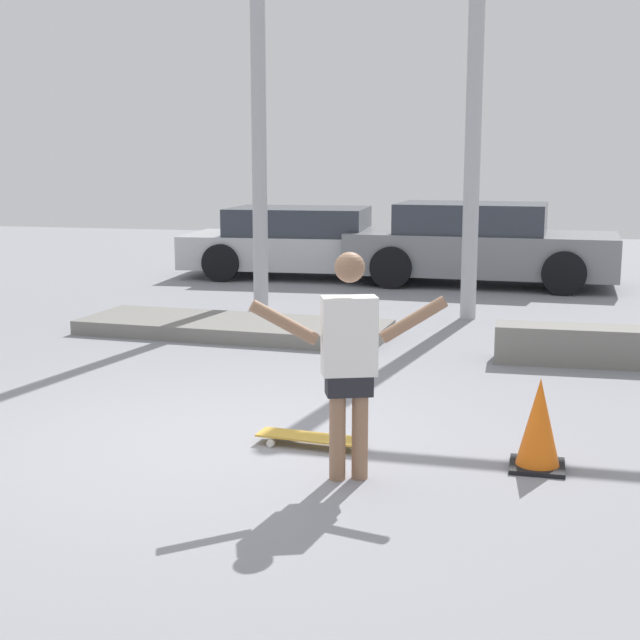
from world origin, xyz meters
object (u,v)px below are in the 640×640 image
Objects in this scene: manual_pad at (234,327)px; parked_car_grey at (479,245)px; skateboarder at (349,355)px; traffic_cone at (539,425)px; parked_car_silver at (306,243)px; skateboard at (311,438)px; grind_box at (598,346)px.

parked_car_grey is at bearing 63.57° from manual_pad.
traffic_cone is (1.18, 0.49, -0.52)m from skateboarder.
parked_car_silver is 2.98m from parked_car_grey.
grind_box is at bearing 61.18° from skateboard.
grind_box is 0.47× the size of parked_car_grey.
skateboarder is 0.72× the size of grind_box.
skateboard is 0.18× the size of parked_car_grey.
traffic_cone is (3.49, -3.84, 0.22)m from manual_pad.
skateboard is at bearing -123.95° from grind_box.
parked_car_grey is at bearing 91.54° from skateboard.
parked_car_grey is at bearing 68.15° from skateboarder.
skateboard is 0.39× the size of grind_box.
grind_box reaches higher than skateboard.
traffic_cone is at bearing -69.81° from parked_car_silver.
traffic_cone is at bearing 1.84° from skateboarder.
parked_car_grey reaches higher than grind_box.
manual_pad is (-1.91, 3.77, 0.02)m from skateboard.
grind_box is at bearing -8.49° from manual_pad.
traffic_cone is at bearing -47.77° from manual_pad.
parked_car_silver reaches higher than traffic_cone.
parked_car_silver is at bearing 110.30° from skateboard.
grind_box is 3.27× the size of traffic_cone.
parked_car_grey reaches higher than traffic_cone.
skateboard is at bearing -78.55° from parked_car_silver.
manual_pad is at bearing 97.13° from skateboarder.
grind_box is 0.56× the size of manual_pad.
parked_car_grey is (2.46, 4.95, 0.56)m from manual_pad.
traffic_cone is at bearing -81.68° from parked_car_grey.
skateboarder is 1.85× the size of skateboard.
grind_box is at bearing -55.52° from parked_car_silver.
parked_car_grey is (2.97, -0.24, 0.06)m from parked_car_silver.
grind_box is 0.47× the size of parked_car_silver.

